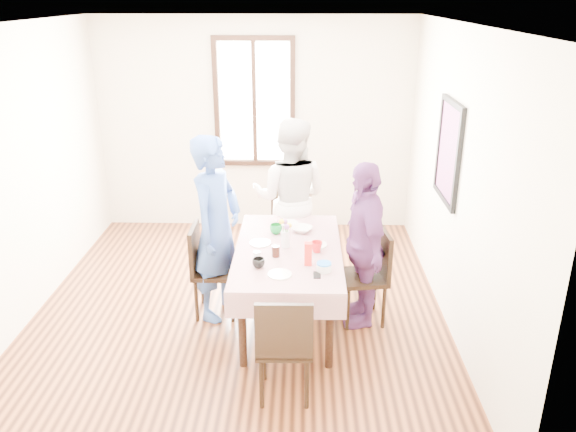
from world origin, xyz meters
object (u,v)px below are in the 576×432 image
Objects in this scene: chair_left at (216,270)px; person_far at (291,198)px; dining_table at (288,286)px; chair_right at (363,277)px; person_right at (362,244)px; person_left at (216,229)px; chair_far at (291,233)px; chair_near at (285,344)px.

chair_left is 0.52× the size of person_far.
dining_table is 1.70× the size of chair_right.
person_right reaches higher than chair_left.
person_left is at bearing 168.00° from dining_table.
person_right is at bearing 4.05° from dining_table.
dining_table is at bearing -80.56° from person_left.
person_far is at bearing -15.76° from person_left.
chair_far is (0.70, 0.92, 0.00)m from chair_left.
person_far is at bearing 89.50° from chair_near.
chair_left and chair_far have the same top height.
chair_near is at bearing -129.10° from person_left.
chair_near is 2.14m from person_far.
person_right is at bearing 119.64° from chair_far.
chair_right is 0.51× the size of person_left.
person_right is (1.36, -0.10, -0.10)m from person_left.
person_far is (-0.70, 0.99, 0.42)m from chair_right.
chair_right is 0.58× the size of person_right.
person_left is (-1.38, 0.10, 0.43)m from chair_right.
chair_near is (0.00, -2.12, 0.00)m from chair_far.
dining_table is at bearing 85.73° from chair_far.
chair_near is 0.52× the size of person_far.
person_far is at bearing -154.60° from person_right.
chair_left is at bearing 119.62° from chair_near.
dining_table is 0.98× the size of person_right.
person_right reaches higher than chair_near.
person_far is (0.00, -0.02, 0.42)m from chair_far.
person_far reaches higher than chair_left.
chair_right is 1.45m from person_left.
chair_right is at bearing 3.94° from dining_table.
chair_right is at bearing 85.87° from chair_left.
chair_right is 1.23m from chair_far.
person_left is (0.02, 0.00, 0.43)m from chair_left.
chair_left is (-0.70, 0.14, 0.08)m from dining_table.
chair_left is 0.58× the size of person_right.
dining_table is 1.70× the size of chair_left.
chair_near is at bearing 29.94° from chair_left.
person_left reaches higher than chair_far.
chair_left is 1.00× the size of chair_near.
chair_far is at bearing 26.69° from chair_right.
chair_left is 1.21m from person_far.
person_left reaches higher than person_far.
chair_left is 1.00× the size of chair_right.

